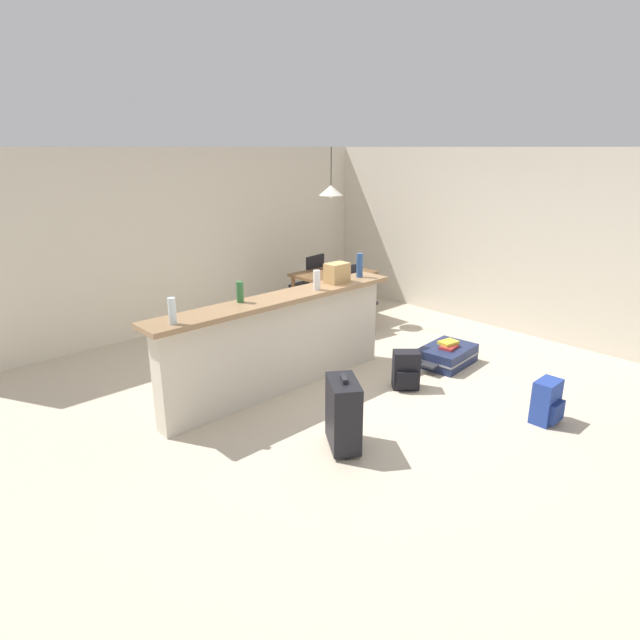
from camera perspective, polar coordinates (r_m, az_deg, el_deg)
ground_plane at (r=5.97m, az=2.91°, el=-7.01°), size 13.00×13.00×0.05m
wall_back at (r=7.94m, az=-13.14°, el=8.48°), size 6.60×0.10×2.50m
wall_right at (r=8.15m, az=16.74°, el=8.43°), size 0.10×6.00×2.50m
partition_half_wall at (r=5.63m, az=-4.26°, el=-2.85°), size 2.80×0.20×1.00m
bar_countertop at (r=5.47m, az=-4.38°, el=2.27°), size 2.96×0.40×0.05m
bottle_clear at (r=4.73m, az=-15.50°, el=0.93°), size 0.07×0.07×0.23m
bottle_green at (r=5.27m, az=-8.54°, el=2.99°), size 0.07×0.07×0.21m
bottle_white at (r=5.68m, az=-0.36°, el=4.28°), size 0.08×0.08×0.21m
bottle_blue at (r=6.26m, az=4.26°, el=5.85°), size 0.08×0.08×0.28m
grocery_bag at (r=6.00m, az=1.83°, el=5.06°), size 0.26×0.18×0.22m
dining_table at (r=7.90m, az=1.44°, el=4.42°), size 1.10×0.80×0.74m
dining_chair_near_partition at (r=7.52m, az=3.69°, el=2.66°), size 0.45×0.45×0.93m
dining_chair_far_side at (r=8.30m, az=-1.05°, el=4.18°), size 0.46×0.46×0.93m
pendant_lamp at (r=7.74m, az=1.18°, el=13.68°), size 0.34×0.34×0.70m
suitcase_flat_navy at (r=6.61m, az=13.40°, el=-3.69°), size 0.85×0.55×0.22m
backpack_black at (r=5.85m, az=9.17°, el=-5.37°), size 0.34×0.34×0.42m
backpack_blue at (r=5.53m, az=23.06°, el=-8.09°), size 0.28×0.25×0.42m
suitcase_upright_black at (r=4.63m, az=2.50°, el=-9.92°), size 0.45×0.50×0.67m
book_stack at (r=6.55m, az=13.57°, el=-2.57°), size 0.29×0.23×0.07m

